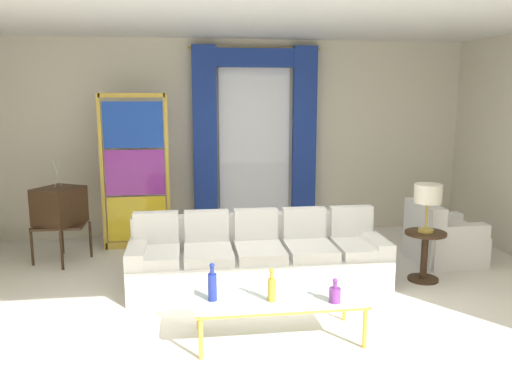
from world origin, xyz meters
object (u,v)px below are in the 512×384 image
Objects in this scene: stained_glass_divider at (135,176)px; round_side_table at (425,252)px; bottle_crystal_tall at (212,285)px; bottle_blue_decanter at (272,288)px; vintage_tv at (59,208)px; couch_white_long at (258,259)px; peacock_figurine at (161,241)px; bottle_amber_squat at (335,294)px; coffee_table at (279,299)px; table_lamp_brass at (428,196)px; armchair_white at (441,241)px.

stained_glass_divider reaches higher than round_side_table.
bottle_crystal_tall is at bearing -73.92° from stained_glass_divider.
vintage_tv is at bearing 130.89° from bottle_blue_decanter.
couch_white_long is 4.92× the size of round_side_table.
bottle_crystal_tall is 0.26× the size of vintage_tv.
bottle_crystal_tall is 3.21m from vintage_tv.
vintage_tv is 2.24× the size of peacock_figurine.
bottle_amber_squat is 3.87m from stained_glass_divider.
bottle_blue_decanter is at bearing -66.22° from stained_glass_divider.
vintage_tv is (-2.44, 2.60, 0.35)m from coffee_table.
bottle_crystal_tall is at bearing -153.66° from table_lamp_brass.
armchair_white is 0.38× the size of stained_glass_divider.
stained_glass_divider is 1.01m from peacock_figurine.
bottle_amber_squat is (0.54, -0.10, -0.04)m from bottle_blue_decanter.
peacock_figurine is (0.34, -0.45, -0.84)m from stained_glass_divider.
couch_white_long reaches higher than peacock_figurine.
bottle_amber_squat is 2.12m from round_side_table.
stained_glass_divider is (-1.49, 3.08, 0.68)m from coffee_table.
bottle_amber_squat is 0.39× the size of table_lamp_brass.
coffee_table is 0.52m from bottle_amber_squat.
bottle_amber_squat is at bearing -136.18° from table_lamp_brass.
bottle_blue_decanter is 0.88× the size of bottle_crystal_tall.
table_lamp_brass is (1.53, 1.47, 0.54)m from bottle_amber_squat.
peacock_figurine is 3.42m from round_side_table.
bottle_amber_squat is at bearing -134.45° from armchair_white.
couch_white_long is at bearing -46.62° from peacock_figurine.
couch_white_long reaches higher than bottle_blue_decanter.
bottle_amber_squat is (0.46, -0.22, 0.11)m from coffee_table.
couch_white_long is at bearing 175.67° from round_side_table.
couch_white_long is 1.98m from round_side_table.
table_lamp_brass reaches higher than round_side_table.
bottle_crystal_tall is 1.56× the size of bottle_amber_squat.
bottle_amber_squat is at bearing -44.28° from vintage_tv.
table_lamp_brass is at bearing -23.71° from peacock_figurine.
round_side_table is at bearing -4.33° from couch_white_long.
stained_glass_divider reaches higher than couch_white_long.
bottle_crystal_tall reaches higher than bottle_amber_squat.
stained_glass_divider reaches higher than coffee_table.
stained_glass_divider is at bearing 152.23° from round_side_table.
coffee_table is 0.68× the size of stained_glass_divider.
armchair_white reaches higher than bottle_blue_decanter.
bottle_blue_decanter reaches higher than round_side_table.
bottle_amber_squat is at bearing -59.44° from stained_glass_divider.
coffee_table is 2.34m from round_side_table.
bottle_crystal_tall reaches higher than coffee_table.
stained_glass_divider is 3.86× the size of table_lamp_brass.
vintage_tv is at bearing 171.82° from armchair_white.
couch_white_long is 1.94× the size of coffee_table.
vintage_tv is 0.61× the size of stained_glass_divider.
table_lamp_brass is at bearing 43.82° from bottle_amber_squat.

